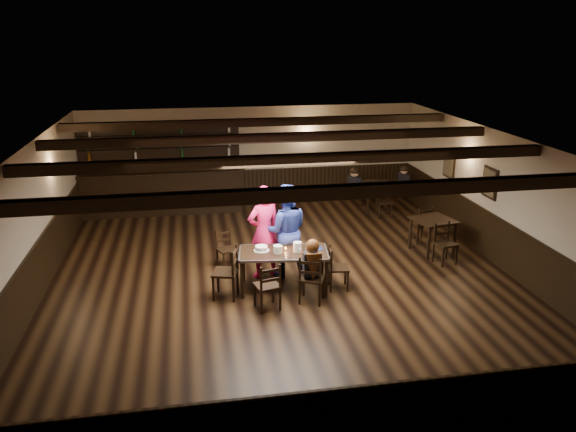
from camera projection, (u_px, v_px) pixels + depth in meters
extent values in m
plane|color=black|center=(283.00, 279.00, 10.99)|extent=(10.00, 10.00, 0.00)
cube|color=#BCB39C|center=(252.00, 157.00, 15.23)|extent=(9.00, 0.02, 2.70)
cube|color=#BCB39C|center=(362.00, 359.00, 5.89)|extent=(9.00, 0.02, 2.70)
cube|color=#BCB39C|center=(30.00, 227.00, 9.81)|extent=(0.02, 10.00, 2.70)
cube|color=#BCB39C|center=(503.00, 201.00, 11.31)|extent=(0.02, 10.00, 2.70)
cube|color=silver|center=(283.00, 142.00, 10.13)|extent=(9.00, 10.00, 0.02)
cube|color=black|center=(253.00, 187.00, 15.47)|extent=(9.00, 0.04, 1.00)
cube|color=black|center=(358.00, 424.00, 6.19)|extent=(9.00, 0.04, 1.00)
cube|color=black|center=(38.00, 272.00, 10.08)|extent=(0.04, 10.00, 1.00)
cube|color=black|center=(496.00, 240.00, 11.57)|extent=(0.04, 10.00, 1.00)
cube|color=black|center=(180.00, 141.00, 14.73)|extent=(0.90, 0.03, 1.00)
cube|color=black|center=(180.00, 141.00, 14.71)|extent=(0.80, 0.02, 0.90)
cube|color=black|center=(490.00, 183.00, 11.69)|extent=(0.03, 0.55, 0.65)
cube|color=#72664C|center=(489.00, 183.00, 11.69)|extent=(0.02, 0.45, 0.55)
cube|color=black|center=(449.00, 165.00, 13.48)|extent=(0.03, 0.55, 0.65)
cube|color=#72664C|center=(448.00, 165.00, 13.48)|extent=(0.02, 0.45, 0.55)
cube|color=black|center=(321.00, 193.00, 7.36)|extent=(8.90, 0.18, 0.18)
cube|color=black|center=(293.00, 160.00, 9.23)|extent=(8.90, 0.18, 0.18)
cube|color=black|center=(274.00, 138.00, 11.10)|extent=(8.90, 0.18, 0.18)
cube|color=black|center=(261.00, 122.00, 12.97)|extent=(8.90, 0.18, 0.18)
cube|color=black|center=(242.00, 280.00, 10.08)|extent=(0.07, 0.07, 0.71)
cube|color=black|center=(243.00, 265.00, 10.74)|extent=(0.07, 0.07, 0.71)
cube|color=black|center=(326.00, 278.00, 10.15)|extent=(0.07, 0.07, 0.71)
cube|color=black|center=(322.00, 263.00, 10.81)|extent=(0.07, 0.07, 0.71)
cube|color=black|center=(283.00, 253.00, 10.33)|extent=(1.73, 1.02, 0.04)
cube|color=#A5A8AD|center=(283.00, 245.00, 10.70)|extent=(1.63, 0.24, 0.05)
cube|color=#A5A8AD|center=(284.00, 261.00, 9.95)|extent=(1.63, 0.24, 0.05)
cube|color=#A5A8AD|center=(327.00, 252.00, 10.36)|extent=(0.14, 0.82, 0.05)
cube|color=#A5A8AD|center=(240.00, 253.00, 10.29)|extent=(0.14, 0.82, 0.05)
cube|color=black|center=(273.00, 292.00, 9.97)|extent=(0.04, 0.04, 0.41)
cube|color=black|center=(280.00, 299.00, 9.69)|extent=(0.04, 0.04, 0.41)
cube|color=black|center=(255.00, 295.00, 9.84)|extent=(0.04, 0.04, 0.41)
cube|color=black|center=(262.00, 303.00, 9.55)|extent=(0.04, 0.04, 0.41)
cube|color=black|center=(267.00, 286.00, 9.69)|extent=(0.48, 0.47, 0.04)
cube|color=black|center=(271.00, 278.00, 9.48)|extent=(0.40, 0.13, 0.43)
cube|color=black|center=(271.00, 280.00, 9.49)|extent=(0.34, 0.11, 0.05)
cube|color=black|center=(271.00, 271.00, 9.44)|extent=(0.34, 0.11, 0.05)
cube|color=black|center=(323.00, 287.00, 10.12)|extent=(0.05, 0.05, 0.43)
cube|color=black|center=(320.00, 295.00, 9.81)|extent=(0.05, 0.05, 0.43)
cube|color=black|center=(304.00, 285.00, 10.21)|extent=(0.05, 0.05, 0.43)
cube|color=black|center=(300.00, 293.00, 9.89)|extent=(0.05, 0.05, 0.43)
cube|color=black|center=(312.00, 278.00, 9.94)|extent=(0.55, 0.54, 0.04)
cube|color=black|center=(310.00, 270.00, 9.71)|extent=(0.40, 0.20, 0.45)
cube|color=black|center=(310.00, 273.00, 9.72)|extent=(0.34, 0.17, 0.05)
cube|color=black|center=(310.00, 263.00, 9.66)|extent=(0.34, 0.17, 0.05)
cube|color=black|center=(218.00, 280.00, 10.37)|extent=(0.05, 0.05, 0.46)
cube|color=black|center=(238.00, 281.00, 10.34)|extent=(0.05, 0.05, 0.46)
cube|color=black|center=(213.00, 289.00, 10.01)|extent=(0.05, 0.05, 0.46)
cube|color=black|center=(234.00, 290.00, 9.97)|extent=(0.05, 0.05, 0.46)
cube|color=black|center=(225.00, 272.00, 10.09)|extent=(0.54, 0.55, 0.04)
cube|color=black|center=(235.00, 260.00, 10.00)|extent=(0.16, 0.44, 0.48)
cube|color=black|center=(235.00, 263.00, 10.01)|extent=(0.13, 0.38, 0.05)
cube|color=black|center=(235.00, 253.00, 9.95)|extent=(0.13, 0.38, 0.05)
cube|color=black|center=(348.00, 282.00, 10.38)|extent=(0.04, 0.04, 0.39)
cube|color=black|center=(331.00, 282.00, 10.37)|extent=(0.04, 0.04, 0.39)
cube|color=black|center=(345.00, 275.00, 10.69)|extent=(0.04, 0.04, 0.39)
cube|color=black|center=(329.00, 275.00, 10.68)|extent=(0.04, 0.04, 0.39)
cube|color=black|center=(339.00, 268.00, 10.46)|extent=(0.41, 0.43, 0.04)
cube|color=black|center=(331.00, 258.00, 10.39)|extent=(0.08, 0.39, 0.41)
cube|color=black|center=(330.00, 260.00, 10.40)|extent=(0.07, 0.33, 0.05)
cube|color=black|center=(331.00, 252.00, 10.35)|extent=(0.07, 0.33, 0.05)
cube|color=black|center=(224.00, 263.00, 11.26)|extent=(0.04, 0.04, 0.37)
cube|color=black|center=(217.00, 258.00, 11.50)|extent=(0.04, 0.04, 0.37)
cube|color=black|center=(237.00, 259.00, 11.42)|extent=(0.04, 0.04, 0.37)
cube|color=black|center=(231.00, 255.00, 11.66)|extent=(0.04, 0.04, 0.37)
cube|color=black|center=(227.00, 249.00, 11.40)|extent=(0.47, 0.46, 0.03)
cube|color=black|center=(223.00, 238.00, 11.45)|extent=(0.35, 0.17, 0.39)
cube|color=black|center=(224.00, 240.00, 11.46)|extent=(0.29, 0.14, 0.04)
cube|color=black|center=(223.00, 233.00, 11.41)|extent=(0.29, 0.14, 0.04)
imported|color=#FF1348|center=(264.00, 232.00, 10.83)|extent=(0.78, 0.64, 1.85)
imported|color=navy|center=(285.00, 231.00, 10.88)|extent=(0.97, 0.79, 1.86)
cube|color=black|center=(311.00, 272.00, 10.02)|extent=(0.29, 0.29, 0.12)
cube|color=black|center=(312.00, 264.00, 9.85)|extent=(0.31, 0.18, 0.44)
cylinder|color=black|center=(312.00, 253.00, 9.78)|extent=(0.09, 0.31, 0.31)
sphere|color=#D8A384|center=(312.00, 246.00, 9.74)|extent=(0.19, 0.19, 0.19)
sphere|color=#3B1C0D|center=(313.00, 246.00, 9.71)|extent=(0.24, 0.24, 0.24)
cone|color=#3B1C0D|center=(313.00, 268.00, 9.74)|extent=(0.18, 0.18, 0.55)
cylinder|color=white|center=(261.00, 250.00, 10.36)|extent=(0.29, 0.29, 0.01)
cylinder|color=white|center=(261.00, 248.00, 10.35)|extent=(0.23, 0.23, 0.08)
cylinder|color=silver|center=(261.00, 249.00, 10.36)|extent=(0.25, 0.25, 0.04)
cylinder|color=white|center=(278.00, 249.00, 10.23)|extent=(0.16, 0.16, 0.15)
cylinder|color=white|center=(297.00, 247.00, 10.31)|extent=(0.15, 0.15, 0.18)
cylinder|color=#A5A8AD|center=(286.00, 250.00, 10.38)|extent=(0.05, 0.05, 0.03)
sphere|color=orange|center=(286.00, 248.00, 10.37)|extent=(0.03, 0.03, 0.03)
cylinder|color=silver|center=(300.00, 251.00, 10.24)|extent=(0.03, 0.03, 0.08)
cylinder|color=#A5A8AD|center=(307.00, 251.00, 10.23)|extent=(0.04, 0.04, 0.10)
cylinder|color=silver|center=(299.00, 246.00, 10.46)|extent=(0.07, 0.07, 0.11)
cube|color=#A02611|center=(310.00, 253.00, 10.27)|extent=(0.34, 0.28, 0.00)
cube|color=#0E1648|center=(315.00, 248.00, 10.47)|extent=(0.29, 0.21, 0.00)
cube|color=black|center=(163.00, 193.00, 14.75)|extent=(4.13, 0.60, 1.10)
cube|color=black|center=(161.00, 172.00, 14.57)|extent=(4.33, 0.70, 0.05)
cube|color=black|center=(162.00, 170.00, 14.83)|extent=(4.13, 0.10, 2.20)
cube|color=black|center=(161.00, 162.00, 14.66)|extent=(4.03, 0.22, 0.03)
cube|color=black|center=(160.00, 149.00, 14.55)|extent=(4.03, 0.22, 0.03)
cube|color=black|center=(159.00, 135.00, 14.44)|extent=(4.03, 0.22, 0.03)
cube|color=black|center=(434.00, 220.00, 12.10)|extent=(0.96, 0.96, 0.04)
cube|color=black|center=(429.00, 244.00, 11.80)|extent=(0.05, 0.05, 0.71)
cube|color=black|center=(411.00, 234.00, 12.38)|extent=(0.05, 0.05, 0.71)
cube|color=black|center=(454.00, 239.00, 12.04)|extent=(0.05, 0.05, 0.71)
cube|color=black|center=(435.00, 230.00, 12.62)|extent=(0.05, 0.05, 0.71)
cube|color=black|center=(377.00, 184.00, 14.96)|extent=(0.81, 0.81, 0.04)
cube|color=black|center=(368.00, 201.00, 14.77)|extent=(0.05, 0.05, 0.71)
cube|color=black|center=(363.00, 194.00, 15.34)|extent=(0.05, 0.05, 0.71)
cube|color=black|center=(390.00, 200.00, 14.81)|extent=(0.05, 0.05, 0.71)
cube|color=black|center=(385.00, 194.00, 15.38)|extent=(0.05, 0.05, 0.71)
cube|color=black|center=(354.00, 187.00, 14.61)|extent=(0.26, 0.40, 0.55)
sphere|color=#D8A384|center=(354.00, 173.00, 14.49)|extent=(0.21, 0.21, 0.21)
sphere|color=black|center=(354.00, 172.00, 14.48)|extent=(0.22, 0.22, 0.22)
cube|color=black|center=(403.00, 183.00, 15.03)|extent=(0.23, 0.36, 0.51)
sphere|color=#D8A384|center=(404.00, 171.00, 14.93)|extent=(0.20, 0.20, 0.20)
sphere|color=black|center=(404.00, 170.00, 14.92)|extent=(0.21, 0.21, 0.21)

